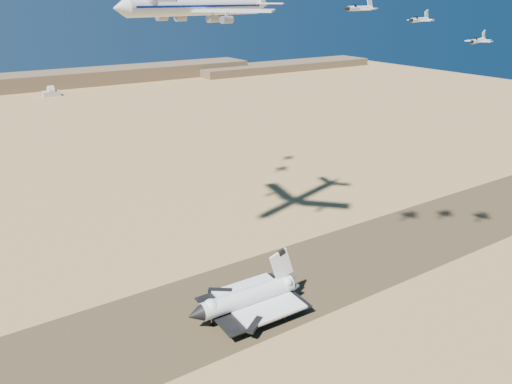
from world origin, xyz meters
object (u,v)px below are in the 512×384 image
crew_a (285,317)px  chase_jet_a (359,8)px  chase_jet_c (478,41)px  shuttle (247,299)px  crew_b (281,312)px  chase_jet_b (419,20)px  carrier_747 (195,7)px  crew_c (278,314)px

crew_a → chase_jet_a: 106.42m
chase_jet_a → chase_jet_c: (38.02, -18.38, -10.37)m
shuttle → chase_jet_c: 118.79m
crew_b → chase_jet_b: chase_jet_b is taller
crew_b → chase_jet_c: bearing=-107.9°
carrier_747 → chase_jet_b: (53.25, -57.57, -3.70)m
crew_a → chase_jet_b: (51.61, -1.02, 97.64)m
carrier_747 → crew_a: 116.07m
crew_c → crew_a: bearing=167.1°
chase_jet_a → chase_jet_c: chase_jet_a is taller
shuttle → chase_jet_c: chase_jet_c is taller
carrier_747 → chase_jet_a: size_ratio=4.78×
shuttle → carrier_747: (7.25, 45.79, 96.48)m
carrier_747 → chase_jet_c: (71.61, -67.95, -10.45)m
shuttle → chase_jet_b: (60.50, -11.77, 92.77)m
carrier_747 → crew_b: size_ratio=47.19×
carrier_747 → crew_b: (2.40, -53.34, -101.44)m
shuttle → crew_b: 13.22m
crew_b → chase_jet_a: size_ratio=0.10×
chase_jet_c → carrier_747: bearing=119.2°
crew_b → chase_jet_b: bearing=-100.7°
crew_a → chase_jet_a: chase_jet_a is taller
chase_jet_a → crew_c: bearing=174.6°
crew_b → crew_c: bearing=92.0°
chase_jet_b → carrier_747: bearing=116.6°
shuttle → crew_b: bearing=-36.6°
chase_jet_a → crew_b: bearing=174.6°
shuttle → crew_c: size_ratio=27.51×
shuttle → crew_c: (7.99, -7.78, -4.97)m
crew_c → shuttle: bearing=16.0°
crew_c → chase_jet_b: chase_jet_b is taller
carrier_747 → chase_jet_a: carrier_747 is taller
shuttle → chase_jet_c: size_ratio=2.83×
shuttle → crew_a: bearing=-49.1°
crew_c → chase_jet_b: bearing=-124.2°
chase_jet_b → chase_jet_c: size_ratio=0.96×
shuttle → chase_jet_c: bearing=-14.3°
shuttle → crew_b: (9.65, -7.54, -4.96)m
chase_jet_c → crew_b: bearing=150.7°
crew_a → crew_b: bearing=-3.0°
shuttle → chase_jet_a: (40.84, -3.78, 96.40)m
crew_a → chase_jet_a: (31.95, 6.97, 101.27)m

